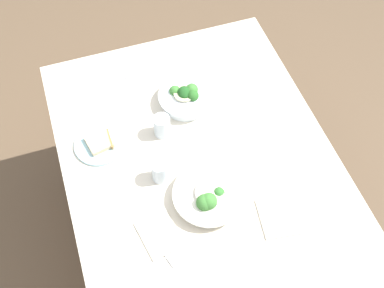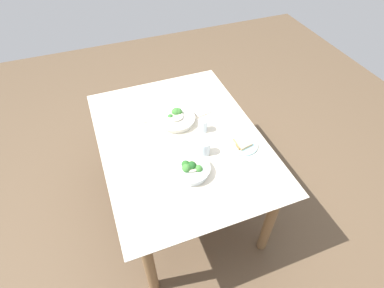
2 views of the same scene
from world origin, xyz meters
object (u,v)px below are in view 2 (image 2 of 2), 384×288
Objects in this scene: broccoli_bowl_far at (176,118)px; fork_by_far_bowl at (177,95)px; broccoli_bowl_near at (191,169)px; bread_side_plate at (242,144)px; table_knife_left at (230,201)px; water_glass_center at (203,125)px; water_glass_side at (205,148)px; napkin_folded_upper at (141,116)px; fork_by_near_bowl at (196,102)px; napkin_folded_lower at (200,109)px.

broccoli_bowl_far reaches higher than fork_by_far_bowl.
broccoli_bowl_near is 0.80m from fork_by_far_bowl.
broccoli_bowl_near reaches higher than bread_side_plate.
water_glass_center is at bearing -131.69° from table_knife_left.
water_glass_side reaches higher than napkin_folded_upper.
broccoli_bowl_near reaches higher than napkin_folded_upper.
bread_side_plate is 0.27m from water_glass_side.
broccoli_bowl_near is 1.22× the size of table_knife_left.
bread_side_plate is at bearing -160.21° from table_knife_left.
bread_side_plate is 0.46m from table_knife_left.
water_glass_side is 0.60× the size of napkin_folded_upper.
broccoli_bowl_near is 0.31m from table_knife_left.
water_glass_side reaches higher than fork_by_far_bowl.
water_glass_center is at bearing -29.14° from fork_by_near_bowl.
table_knife_left is (0.27, 0.14, -0.03)m from broccoli_bowl_near.
napkin_folded_upper is (0.14, -0.33, 0.00)m from fork_by_far_bowl.
fork_by_near_bowl is at bearing 126.00° from broccoli_bowl_far.
bread_side_plate reaches higher than table_knife_left.
broccoli_bowl_far is 2.90× the size of water_glass_center.
fork_by_near_bowl and table_knife_left have the same top height.
table_knife_left is (0.37, -0.27, -0.01)m from bread_side_plate.
table_knife_left is at bearing -9.92° from napkin_folded_lower.
water_glass_side is (-0.12, 0.14, 0.01)m from broccoli_bowl_near.
water_glass_center reaches higher than fork_by_near_bowl.
fork_by_near_bowl is at bearing -133.82° from table_knife_left.
bread_side_plate is at bearing 14.87° from napkin_folded_lower.
broccoli_bowl_far is 0.49m from broccoli_bowl_near.
bread_side_plate is 2.18× the size of fork_by_near_bowl.
broccoli_bowl_far reaches higher than napkin_folded_lower.
water_glass_center is 0.33m from fork_by_near_bowl.
napkin_folded_upper is (-0.64, -0.16, -0.03)m from broccoli_bowl_near.
fork_by_far_bowl is (-0.68, -0.23, -0.01)m from bread_side_plate.
fork_by_near_bowl is (0.13, 0.11, -0.00)m from fork_by_far_bowl.
water_glass_side is 0.46m from napkin_folded_lower.
fork_by_near_bowl is at bearing 156.04° from broccoli_bowl_near.
fork_by_near_bowl is 0.08m from napkin_folded_lower.
water_glass_center reaches higher than table_knife_left.
broccoli_bowl_far is 1.16× the size of broccoli_bowl_near.
bread_side_plate is 1.08× the size of table_knife_left.
napkin_folded_upper is 0.99× the size of napkin_folded_lower.
broccoli_bowl_near reaches higher than fork_by_near_bowl.
water_glass_center reaches higher than napkin_folded_upper.
broccoli_bowl_near is at bearing -26.93° from napkin_folded_lower.
broccoli_bowl_near is 2.44× the size of water_glass_side.
napkin_folded_lower is at bearing -88.70° from fork_by_far_bowl.
broccoli_bowl_near is 1.45× the size of napkin_folded_upper.
water_glass_center is 0.97× the size of water_glass_side.
fork_by_far_bowl is 0.50× the size of table_knife_left.
water_glass_side reaches higher than broccoli_bowl_near.
fork_by_far_bowl is at bearing -174.97° from water_glass_center.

